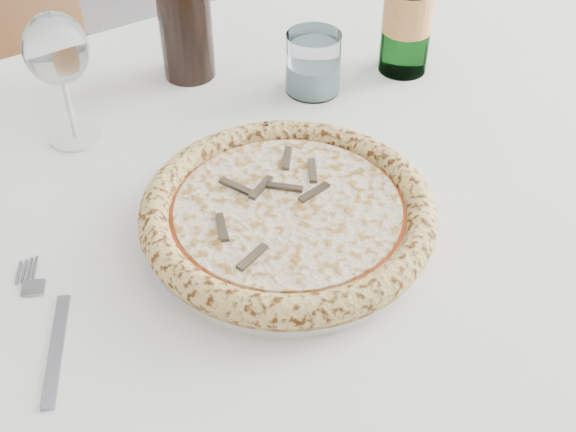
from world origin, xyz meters
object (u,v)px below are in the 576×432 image
plate (288,224)px  wine_glass (56,52)px  chair_far (28,56)px  pizza (288,211)px  tumbler (313,67)px  dining_table (250,234)px

plate → wine_glass: size_ratio=1.76×
chair_far → plate: size_ratio=3.19×
chair_far → pizza: size_ratio=3.01×
plate → pizza: 0.02m
wine_glass → tumbler: 0.33m
chair_far → dining_table: bearing=-82.8°
wine_glass → tumbler: (0.31, -0.04, -0.08)m
dining_table → wine_glass: wine_glass is taller
dining_table → tumbler: bearing=38.9°
dining_table → tumbler: tumbler is taller
plate → chair_far: bearing=96.4°
plate → pizza: bearing=-161.7°
tumbler → plate: bearing=-125.2°
chair_far → wine_glass: chair_far is taller
chair_far → wine_glass: bearing=-93.9°
dining_table → plate: bearing=-90.0°
dining_table → pizza: pizza is taller
chair_far → tumbler: bearing=-69.2°
tumbler → pizza: bearing=-125.2°
plate → tumbler: 0.29m
chair_far → tumbler: 0.80m
chair_far → tumbler: (0.27, -0.71, 0.26)m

